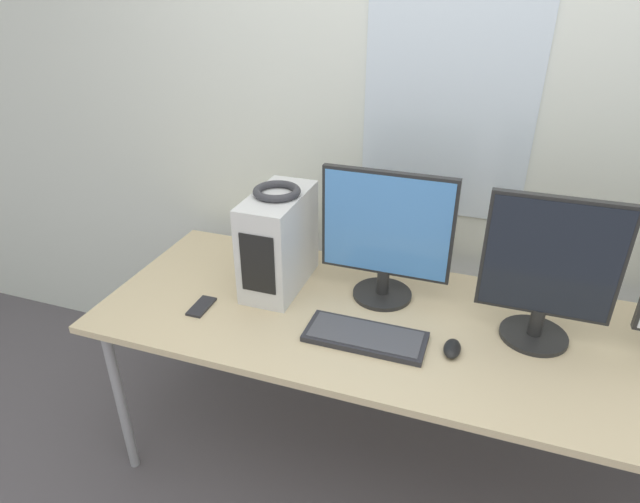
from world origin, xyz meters
TOP-DOWN VIEW (x-y plane):
  - wall_back at (-0.00, 0.99)m, footprint 8.00×0.07m
  - desk at (0.00, 0.43)m, footprint 2.37×0.86m
  - pc_tower at (-0.58, 0.53)m, footprint 0.19×0.40m
  - headphones at (-0.58, 0.53)m, footprint 0.18×0.18m
  - monitor_main at (-0.16, 0.58)m, footprint 0.50×0.23m
  - monitor_right_near at (0.40, 0.49)m, footprint 0.43×0.23m
  - keyboard at (-0.15, 0.29)m, footprint 0.42×0.18m
  - mouse at (0.14, 0.31)m, footprint 0.06×0.11m
  - cell_phone at (-0.79, 0.27)m, footprint 0.06×0.13m

SIDE VIEW (x-z plane):
  - desk at x=0.00m, z-range 0.34..1.12m
  - cell_phone at x=-0.79m, z-range 0.77..0.78m
  - keyboard at x=-0.15m, z-range 0.77..0.80m
  - mouse at x=0.14m, z-range 0.77..0.81m
  - pc_tower at x=-0.58m, z-range 0.77..1.17m
  - monitor_main at x=-0.16m, z-range 0.79..1.30m
  - monitor_right_near at x=0.40m, z-range 0.78..1.31m
  - headphones at x=-0.58m, z-range 1.17..1.20m
  - wall_back at x=0.00m, z-range 0.00..2.70m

